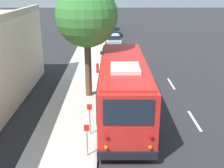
{
  "coord_description": "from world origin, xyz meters",
  "views": [
    {
      "loc": [
        -14.69,
        1.18,
        6.83
      ],
      "look_at": [
        1.02,
        1.04,
        1.3
      ],
      "focal_mm": 45.0,
      "sensor_mm": 36.0,
      "label": 1
    }
  ],
  "objects_px": {
    "parked_sedan_silver": "(113,40)",
    "sign_post_far": "(90,119)",
    "parked_sedan_navy": "(113,31)",
    "sign_post_near": "(87,140)",
    "fire_hydrant": "(97,68)",
    "shuttle_bus": "(123,85)",
    "parked_sedan_black": "(114,53)",
    "parked_sedan_tan": "(112,26)",
    "street_tree": "(87,12)"
  },
  "relations": [
    {
      "from": "shuttle_bus",
      "to": "parked_sedan_navy",
      "type": "height_order",
      "value": "shuttle_bus"
    },
    {
      "from": "parked_sedan_navy",
      "to": "sign_post_near",
      "type": "xyz_separation_m",
      "value": [
        -30.71,
        1.51,
        0.28
      ]
    },
    {
      "from": "parked_sedan_navy",
      "to": "street_tree",
      "type": "bearing_deg",
      "value": 172.41
    },
    {
      "from": "sign_post_far",
      "to": "fire_hydrant",
      "type": "relative_size",
      "value": 1.89
    },
    {
      "from": "parked_sedan_silver",
      "to": "sign_post_far",
      "type": "height_order",
      "value": "sign_post_far"
    },
    {
      "from": "parked_sedan_tan",
      "to": "fire_hydrant",
      "type": "relative_size",
      "value": 5.54
    },
    {
      "from": "parked_sedan_black",
      "to": "parked_sedan_tan",
      "type": "xyz_separation_m",
      "value": [
        19.71,
        0.08,
        0.0
      ]
    },
    {
      "from": "shuttle_bus",
      "to": "fire_hydrant",
      "type": "bearing_deg",
      "value": 13.4
    },
    {
      "from": "parked_sedan_silver",
      "to": "sign_post_far",
      "type": "xyz_separation_m",
      "value": [
        -21.92,
        1.39,
        0.35
      ]
    },
    {
      "from": "parked_sedan_black",
      "to": "sign_post_far",
      "type": "xyz_separation_m",
      "value": [
        -15.01,
        1.38,
        0.35
      ]
    },
    {
      "from": "sign_post_near",
      "to": "sign_post_far",
      "type": "bearing_deg",
      "value": 0.0
    },
    {
      "from": "parked_sedan_black",
      "to": "street_tree",
      "type": "xyz_separation_m",
      "value": [
        -9.89,
        1.78,
        4.77
      ]
    },
    {
      "from": "sign_post_far",
      "to": "parked_sedan_tan",
      "type": "bearing_deg",
      "value": -2.14
    },
    {
      "from": "sign_post_near",
      "to": "parked_sedan_navy",
      "type": "bearing_deg",
      "value": -2.81
    },
    {
      "from": "parked_sedan_black",
      "to": "parked_sedan_tan",
      "type": "height_order",
      "value": "parked_sedan_tan"
    },
    {
      "from": "shuttle_bus",
      "to": "street_tree",
      "type": "xyz_separation_m",
      "value": [
        2.7,
        2.08,
        3.61
      ]
    },
    {
      "from": "parked_sedan_silver",
      "to": "parked_sedan_black",
      "type": "bearing_deg",
      "value": 175.79
    },
    {
      "from": "shuttle_bus",
      "to": "parked_sedan_silver",
      "type": "bearing_deg",
      "value": 1.32
    },
    {
      "from": "parked_sedan_tan",
      "to": "parked_sedan_navy",
      "type": "bearing_deg",
      "value": 178.13
    },
    {
      "from": "parked_sedan_silver",
      "to": "parked_sedan_navy",
      "type": "height_order",
      "value": "parked_sedan_navy"
    },
    {
      "from": "sign_post_far",
      "to": "street_tree",
      "type": "bearing_deg",
      "value": 4.47
    },
    {
      "from": "sign_post_far",
      "to": "sign_post_near",
      "type": "bearing_deg",
      "value": 180.0
    },
    {
      "from": "parked_sedan_tan",
      "to": "sign_post_near",
      "type": "bearing_deg",
      "value": 173.99
    },
    {
      "from": "shuttle_bus",
      "to": "parked_sedan_navy",
      "type": "bearing_deg",
      "value": 0.84
    },
    {
      "from": "parked_sedan_black",
      "to": "shuttle_bus",
      "type": "bearing_deg",
      "value": 178.48
    },
    {
      "from": "parked_sedan_tan",
      "to": "fire_hydrant",
      "type": "distance_m",
      "value": 24.83
    },
    {
      "from": "parked_sedan_black",
      "to": "fire_hydrant",
      "type": "bearing_deg",
      "value": 161.52
    },
    {
      "from": "parked_sedan_silver",
      "to": "sign_post_near",
      "type": "xyz_separation_m",
      "value": [
        -23.7,
        1.39,
        0.29
      ]
    },
    {
      "from": "shuttle_bus",
      "to": "sign_post_far",
      "type": "height_order",
      "value": "shuttle_bus"
    },
    {
      "from": "sign_post_near",
      "to": "parked_sedan_silver",
      "type": "bearing_deg",
      "value": -3.35
    },
    {
      "from": "parked_sedan_silver",
      "to": "fire_hydrant",
      "type": "distance_m",
      "value": 12.08
    },
    {
      "from": "fire_hydrant",
      "to": "shuttle_bus",
      "type": "bearing_deg",
      "value": -167.08
    },
    {
      "from": "shuttle_bus",
      "to": "parked_sedan_tan",
      "type": "distance_m",
      "value": 32.31
    },
    {
      "from": "parked_sedan_silver",
      "to": "sign_post_near",
      "type": "height_order",
      "value": "sign_post_near"
    },
    {
      "from": "parked_sedan_navy",
      "to": "street_tree",
      "type": "relative_size",
      "value": 0.61
    },
    {
      "from": "street_tree",
      "to": "fire_hydrant",
      "type": "xyz_separation_m",
      "value": [
        4.8,
        -0.36,
        -4.81
      ]
    },
    {
      "from": "parked_sedan_black",
      "to": "sign_post_near",
      "type": "height_order",
      "value": "sign_post_near"
    },
    {
      "from": "shuttle_bus",
      "to": "parked_sedan_black",
      "type": "distance_m",
      "value": 12.64
    },
    {
      "from": "sign_post_far",
      "to": "fire_hydrant",
      "type": "bearing_deg",
      "value": 0.25
    },
    {
      "from": "parked_sedan_black",
      "to": "street_tree",
      "type": "height_order",
      "value": "street_tree"
    },
    {
      "from": "street_tree",
      "to": "parked_sedan_tan",
      "type": "bearing_deg",
      "value": -3.28
    },
    {
      "from": "parked_sedan_silver",
      "to": "street_tree",
      "type": "height_order",
      "value": "street_tree"
    },
    {
      "from": "street_tree",
      "to": "sign_post_far",
      "type": "distance_m",
      "value": 6.78
    },
    {
      "from": "parked_sedan_black",
      "to": "street_tree",
      "type": "relative_size",
      "value": 0.59
    },
    {
      "from": "parked_sedan_black",
      "to": "parked_sedan_silver",
      "type": "distance_m",
      "value": 6.9
    },
    {
      "from": "shuttle_bus",
      "to": "sign_post_far",
      "type": "xyz_separation_m",
      "value": [
        -2.43,
        1.68,
        -0.81
      ]
    },
    {
      "from": "parked_sedan_navy",
      "to": "parked_sedan_tan",
      "type": "height_order",
      "value": "parked_sedan_navy"
    },
    {
      "from": "street_tree",
      "to": "fire_hydrant",
      "type": "relative_size",
      "value": 9.12
    },
    {
      "from": "parked_sedan_navy",
      "to": "street_tree",
      "type": "distance_m",
      "value": 24.35
    },
    {
      "from": "parked_sedan_black",
      "to": "parked_sedan_silver",
      "type": "relative_size",
      "value": 0.99
    }
  ]
}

